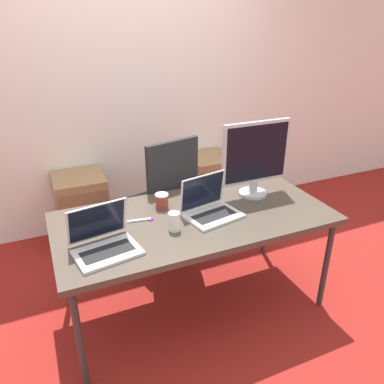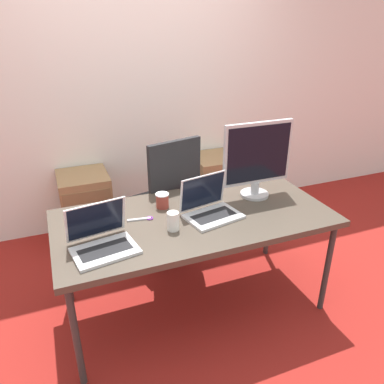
{
  "view_description": "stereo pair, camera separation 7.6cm",
  "coord_description": "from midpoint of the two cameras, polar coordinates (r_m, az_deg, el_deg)",
  "views": [
    {
      "loc": [
        -0.87,
        -1.94,
        1.9
      ],
      "look_at": [
        0.0,
        0.04,
        0.88
      ],
      "focal_mm": 35.0,
      "sensor_mm": 36.0,
      "label": 1
    },
    {
      "loc": [
        -0.8,
        -1.97,
        1.9
      ],
      "look_at": [
        0.0,
        0.04,
        0.88
      ],
      "focal_mm": 35.0,
      "sensor_mm": 36.0,
      "label": 2
    }
  ],
  "objects": [
    {
      "name": "laptop_left",
      "position": [
        2.41,
        1.84,
        -2.36
      ],
      "size": [
        0.38,
        0.33,
        0.25
      ],
      "color": "silver",
      "rests_on": "desk"
    },
    {
      "name": "cabinet_left",
      "position": [
        3.53,
        -16.98,
        -2.54
      ],
      "size": [
        0.43,
        0.46,
        0.65
      ],
      "color": "#99754C",
      "rests_on": "ground_plane"
    },
    {
      "name": "office_chair",
      "position": [
        3.13,
        -5.42,
        -3.32
      ],
      "size": [
        0.58,
        0.61,
        1.09
      ],
      "color": "#232326",
      "rests_on": "ground_plane"
    },
    {
      "name": "cabinet_right",
      "position": [
        3.84,
        2.11,
        0.91
      ],
      "size": [
        0.43,
        0.46,
        0.65
      ],
      "color": "#99754C",
      "rests_on": "ground_plane"
    },
    {
      "name": "wall_back",
      "position": [
        3.57,
        -10.11,
        15.1
      ],
      "size": [
        10.0,
        0.05,
        2.6
      ],
      "color": "white",
      "rests_on": "ground_plane"
    },
    {
      "name": "ground_plane",
      "position": [
        2.85,
        -0.44,
        -16.63
      ],
      "size": [
        14.0,
        14.0,
        0.0
      ],
      "primitive_type": "plane",
      "color": "maroon"
    },
    {
      "name": "coffee_cup_white",
      "position": [
        2.24,
        -3.7,
        -4.51
      ],
      "size": [
        0.07,
        0.07,
        0.12
      ],
      "color": "white",
      "rests_on": "desk"
    },
    {
      "name": "monitor",
      "position": [
        2.63,
        8.82,
        5.14
      ],
      "size": [
        0.51,
        0.2,
        0.54
      ],
      "color": "#B7B7BC",
      "rests_on": "desk"
    },
    {
      "name": "coffee_cup_brown",
      "position": [
        2.51,
        -5.48,
        -1.37
      ],
      "size": [
        0.09,
        0.09,
        0.1
      ],
      "color": "maroon",
      "rests_on": "desk"
    },
    {
      "name": "laptop_right",
      "position": [
        2.13,
        -14.27,
        -7.36
      ],
      "size": [
        0.38,
        0.35,
        0.25
      ],
      "color": "silver",
      "rests_on": "desk"
    },
    {
      "name": "scissors",
      "position": [
        2.39,
        -8.38,
        -4.22
      ],
      "size": [
        0.17,
        0.06,
        0.01
      ],
      "color": "#B2B2B7",
      "rests_on": "desk"
    },
    {
      "name": "desk",
      "position": [
        2.45,
        -0.49,
        -4.53
      ],
      "size": [
        1.78,
        0.86,
        0.73
      ],
      "color": "#473D33",
      "rests_on": "ground_plane"
    }
  ]
}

